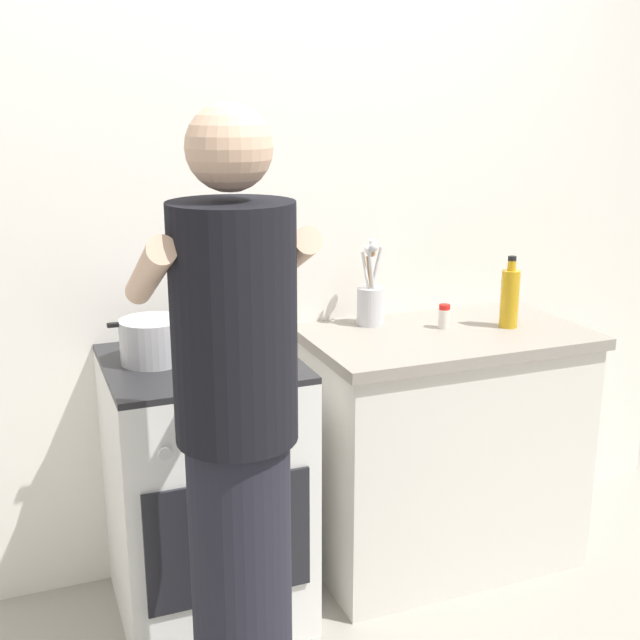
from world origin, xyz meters
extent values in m
plane|color=gray|center=(0.00, 0.00, 0.00)|extent=(6.00, 6.00, 0.00)
cube|color=silver|center=(0.20, 0.50, 1.25)|extent=(3.20, 0.10, 2.50)
cube|color=silver|center=(0.55, 0.15, 0.43)|extent=(0.96, 0.56, 0.86)
cube|color=gray|center=(0.55, 0.15, 0.88)|extent=(1.00, 0.60, 0.04)
cube|color=white|center=(-0.35, 0.15, 0.44)|extent=(0.60, 0.60, 0.88)
cube|color=#232326|center=(-0.35, 0.15, 0.89)|extent=(0.60, 0.60, 0.02)
cube|color=black|center=(-0.35, -0.16, 0.42)|extent=(0.51, 0.01, 0.40)
cylinder|color=silver|center=(-0.53, -0.16, 0.74)|extent=(0.04, 0.01, 0.04)
cylinder|color=silver|center=(-0.35, -0.16, 0.74)|extent=(0.04, 0.01, 0.04)
cylinder|color=silver|center=(-0.17, -0.16, 0.74)|extent=(0.04, 0.01, 0.04)
cylinder|color=#B2B2B7|center=(-0.49, 0.19, 0.97)|extent=(0.21, 0.21, 0.14)
cube|color=black|center=(-0.61, 0.19, 1.03)|extent=(0.04, 0.02, 0.01)
cube|color=black|center=(-0.37, 0.19, 1.03)|extent=(0.04, 0.02, 0.01)
cylinder|color=#B7B7BC|center=(-0.21, 0.11, 0.94)|extent=(0.26, 0.26, 0.09)
torus|color=#B7B7BC|center=(-0.21, 0.11, 0.98)|extent=(0.27, 0.27, 0.01)
cylinder|color=silver|center=(0.33, 0.33, 0.97)|extent=(0.10, 0.10, 0.14)
cylinder|color=#B7BABF|center=(0.33, 0.31, 1.05)|extent=(0.05, 0.02, 0.26)
sphere|color=#B7BABF|center=(0.33, 0.31, 1.19)|extent=(0.03, 0.03, 0.03)
cylinder|color=silver|center=(0.35, 0.35, 1.05)|extent=(0.05, 0.05, 0.28)
sphere|color=silver|center=(0.35, 0.35, 1.20)|extent=(0.03, 0.03, 0.03)
cylinder|color=silver|center=(0.32, 0.33, 1.05)|extent=(0.04, 0.06, 0.25)
sphere|color=silver|center=(0.32, 0.33, 1.18)|extent=(0.03, 0.03, 0.03)
cylinder|color=#9E7547|center=(0.33, 0.33, 1.04)|extent=(0.04, 0.02, 0.23)
sphere|color=#9E7547|center=(0.33, 0.33, 1.17)|extent=(0.03, 0.03, 0.03)
cylinder|color=silver|center=(0.56, 0.19, 0.94)|extent=(0.04, 0.04, 0.07)
cylinder|color=red|center=(0.56, 0.19, 0.98)|extent=(0.04, 0.04, 0.02)
cylinder|color=gold|center=(0.79, 0.12, 1.01)|extent=(0.07, 0.07, 0.21)
cylinder|color=gold|center=(0.79, 0.12, 1.13)|extent=(0.03, 0.03, 0.04)
cylinder|color=black|center=(0.79, 0.12, 1.15)|extent=(0.03, 0.03, 0.02)
cylinder|color=black|center=(-0.41, -0.48, 0.45)|extent=(0.26, 0.26, 0.90)
cylinder|color=black|center=(-0.41, -0.48, 1.19)|extent=(0.30, 0.30, 0.58)
sphere|color=#D3AA8C|center=(-0.41, -0.48, 1.60)|extent=(0.20, 0.20, 0.20)
cylinder|color=#D3AA8C|center=(-0.58, -0.34, 1.30)|extent=(0.07, 0.41, 0.24)
cylinder|color=#D3AA8C|center=(-0.24, -0.34, 1.30)|extent=(0.07, 0.41, 0.24)
camera|label=1|loc=(-0.89, -2.27, 1.71)|focal=45.33mm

